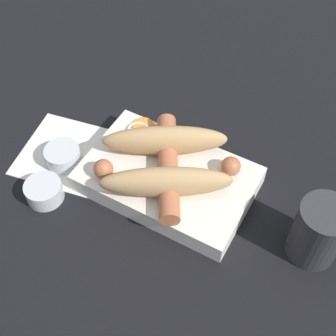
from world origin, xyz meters
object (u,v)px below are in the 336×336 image
at_px(food_tray, 168,179).
at_px(bread_roll, 166,160).
at_px(sausage, 167,168).
at_px(condiment_cup_near, 63,157).
at_px(drink_glass, 319,229).
at_px(condiment_cup_far, 44,192).

distance_m(food_tray, bread_roll, 0.04).
relative_size(food_tray, sausage, 1.33).
distance_m(condiment_cup_near, drink_glass, 0.38).
bearing_deg(drink_glass, food_tray, -178.98).
xyz_separation_m(condiment_cup_near, drink_glass, (0.38, 0.04, 0.03)).
relative_size(bread_roll, drink_glass, 2.29).
relative_size(condiment_cup_near, condiment_cup_far, 1.00).
bearing_deg(condiment_cup_far, food_tray, 35.90).
bearing_deg(condiment_cup_far, bread_roll, 36.90).
distance_m(food_tray, sausage, 0.03).
relative_size(food_tray, condiment_cup_near, 4.51).
height_order(bread_roll, condiment_cup_far, bread_roll).
height_order(food_tray, bread_roll, bread_roll).
relative_size(bread_roll, condiment_cup_far, 3.95).
distance_m(bread_roll, condiment_cup_near, 0.17).
xyz_separation_m(condiment_cup_near, condiment_cup_far, (0.02, -0.07, 0.00)).
bearing_deg(sausage, drink_glass, 1.73).
relative_size(food_tray, condiment_cup_far, 4.51).
bearing_deg(condiment_cup_far, drink_glass, 16.68).
xyz_separation_m(food_tray, bread_roll, (-0.00, 0.00, 0.04)).
xyz_separation_m(bread_roll, drink_glass, (0.22, 0.00, -0.01)).
relative_size(condiment_cup_near, drink_glass, 0.58).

